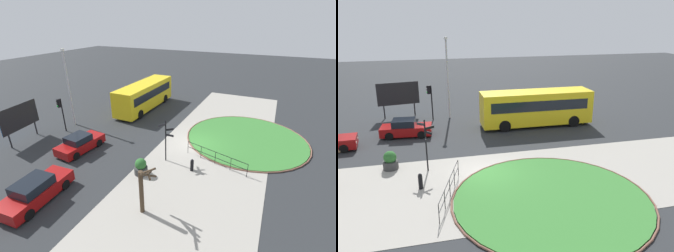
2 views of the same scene
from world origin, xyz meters
The scene contains 13 objects.
ground centered at (0.00, 0.00, 0.00)m, with size 120.00×120.00×0.00m, color #282B2D.
sidewalk_paving centered at (0.00, -1.57, 0.01)m, with size 32.00×8.87×0.02m, color #9E998E.
grass_island centered at (2.80, -3.81, 0.05)m, with size 10.28×10.28×0.10m, color #387A33.
grass_kerb_ring centered at (2.80, -3.81, 0.06)m, with size 10.59×10.59×0.11m, color brown.
signpost_directional centered at (-3.41, 1.24, 1.98)m, with size 1.03×1.00×3.35m.
bollard_foreground centered at (-3.88, -1.00, 0.48)m, with size 0.24×0.24×0.94m.
railing_grass_edge centered at (-2.37, -2.29, 0.68)m, with size 1.45×4.84×1.05m.
bus_yellow centered at (6.11, 8.47, 1.65)m, with size 9.68×2.65×3.06m.
car_far_lane centered at (-4.94, 8.28, 0.65)m, with size 4.08×2.04×1.41m.
traffic_light_near centered at (-2.82, 12.31, 2.41)m, with size 0.48×0.32×3.27m.
lamppost_tall centered at (-1.10, 12.67, 4.03)m, with size 0.32×0.32×7.48m.
billboard_left centered at (-5.69, 14.03, 2.23)m, with size 3.79×0.69×3.36m.
planter_near_signpost centered at (-5.70, 2.11, 0.54)m, with size 0.94×0.94×1.20m.
Camera 2 is at (-3.33, -18.47, 9.20)m, focal length 35.95 mm.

